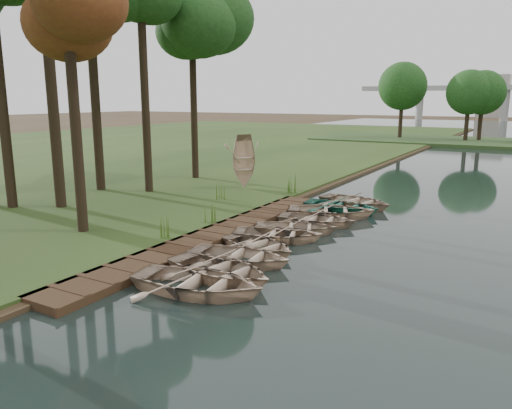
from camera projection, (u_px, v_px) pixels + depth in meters
The scene contains 22 objects.
ground at pixel (249, 245), 18.82m from camera, with size 300.00×300.00×0.00m, color #3D2F1D.
boardwalk at pixel (215, 236), 19.57m from camera, with size 1.60×16.00×0.30m, color #362415.
far_trees at pixel (505, 90), 57.53m from camera, with size 45.60×5.60×8.80m.
building_b at pixel (493, 96), 142.77m from camera, with size 8.00×8.00×12.00m, color #A5A5A0.
rowboat_0 at pixel (198, 279), 13.99m from camera, with size 2.79×3.90×0.81m, color tan.
rowboat_1 at pixel (220, 267), 15.11m from camera, with size 2.63×3.69×0.76m, color tan.
rowboat_2 at pixel (240, 254), 16.45m from camera, with size 2.50×3.50×0.72m, color tan.
rowboat_3 at pixel (259, 243), 17.84m from camera, with size 2.21×3.10×0.64m, color tan.
rowboat_4 at pixel (278, 232), 19.15m from camera, with size 2.45×3.43×0.71m, color tan.
rowboat_5 at pixel (296, 226), 20.15m from camera, with size 2.37×3.32×0.69m, color tan.
rowboat_6 at pixel (317, 217), 21.51m from camera, with size 2.39×3.35×0.69m, color tan.
rowboat_7 at pixel (331, 209), 22.87m from camera, with size 2.82×3.96×0.82m, color tan.
rowboat_8 at pixel (341, 205), 23.97m from camera, with size 2.61×3.66×0.76m, color #29735C.
rowboat_9 at pixel (355, 200), 25.06m from camera, with size 2.71×3.79×0.78m, color tan.
stored_rowboat at pixel (243, 183), 29.05m from camera, with size 2.23×3.12×0.65m, color tan.
tree_2 at pixel (67, 12), 18.00m from camera, with size 3.68×3.68×9.88m.
tree_4 at pixel (141, 6), 26.11m from camera, with size 3.72×3.72×11.68m.
tree_6 at pixel (192, 23), 31.01m from camera, with size 4.88×4.88×11.88m.
reeds_0 at pixel (165, 226), 18.54m from camera, with size 0.60×0.60×0.94m, color #3F661E.
reeds_1 at pixel (212, 212), 21.00m from camera, with size 0.60×0.60×0.87m, color #3F661E.
reeds_2 at pixel (221, 190), 25.85m from camera, with size 0.60×0.60×0.98m, color #3F661E.
reeds_3 at pixel (292, 184), 27.55m from camera, with size 0.60×0.60×0.98m, color #3F661E.
Camera 1 is at (9.27, -15.53, 5.43)m, focal length 35.00 mm.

